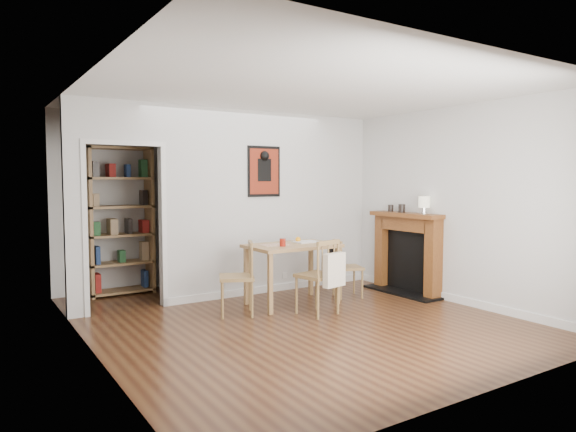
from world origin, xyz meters
TOP-DOWN VIEW (x-y plane):
  - ground at (0.00, 0.00)m, footprint 5.20×5.20m
  - room_shell at (0.10, 1.34)m, footprint 5.20×5.20m
  - dining_table at (0.38, 0.57)m, footprint 1.16×0.74m
  - chair_left at (-0.49, 0.47)m, footprint 0.59×0.59m
  - chair_right at (1.24, 0.51)m, footprint 0.55×0.51m
  - chair_front at (0.36, -0.03)m, footprint 0.54×0.59m
  - bookshelf at (-1.35, 2.40)m, footprint 0.89×0.36m
  - fireplace at (2.16, 0.25)m, footprint 0.45×1.25m
  - red_glass at (0.17, 0.46)m, footprint 0.08×0.08m
  - orange_fruit at (0.57, 0.72)m, footprint 0.07×0.07m
  - placemat at (0.15, 0.62)m, footprint 0.39×0.31m
  - notebook at (0.65, 0.65)m, footprint 0.32×0.24m
  - mantel_lamp at (2.13, -0.07)m, footprint 0.16×0.16m
  - ceramic_jar_a at (2.11, 0.33)m, footprint 0.10×0.10m
  - ceramic_jar_b at (2.14, 0.58)m, footprint 0.08×0.08m

SIDE VIEW (x-z plane):
  - ground at x=0.00m, z-range 0.00..0.00m
  - chair_right at x=1.24m, z-range 0.01..0.82m
  - chair_left at x=-0.49m, z-range 0.00..0.90m
  - chair_front at x=0.36m, z-range 0.01..0.93m
  - fireplace at x=2.16m, z-range 0.04..1.20m
  - dining_table at x=0.38m, z-range 0.30..1.09m
  - placemat at x=0.15m, z-range 0.79..0.79m
  - notebook at x=0.65m, z-range 0.79..0.81m
  - orange_fruit at x=0.57m, z-range 0.79..0.86m
  - red_glass at x=0.17m, z-range 0.79..0.89m
  - bookshelf at x=-1.35m, z-range -0.01..2.11m
  - ceramic_jar_b at x=2.14m, z-range 1.16..1.26m
  - ceramic_jar_a at x=2.11m, z-range 1.16..1.28m
  - room_shell at x=0.10m, z-range -1.30..3.90m
  - mantel_lamp at x=2.13m, z-range 1.19..1.43m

